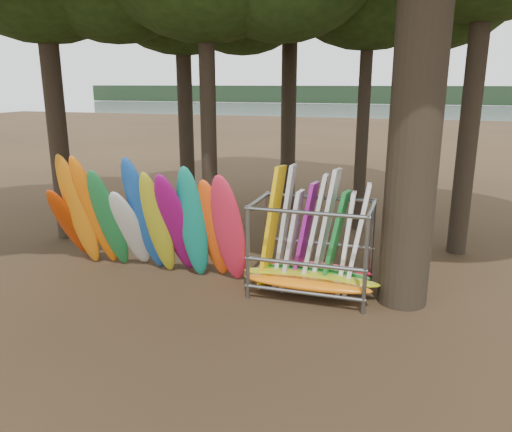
% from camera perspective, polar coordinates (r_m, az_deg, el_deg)
% --- Properties ---
extents(ground, '(120.00, 120.00, 0.00)m').
position_cam_1_polar(ground, '(11.83, -4.00, -8.22)').
color(ground, '#47331E').
rests_on(ground, ground).
extents(lake, '(160.00, 160.00, 0.00)m').
position_cam_1_polar(lake, '(70.35, 14.72, 10.71)').
color(lake, gray).
rests_on(lake, ground).
extents(far_shore, '(160.00, 4.00, 4.00)m').
position_cam_1_polar(far_shore, '(120.17, 16.32, 13.14)').
color(far_shore, black).
rests_on(far_shore, ground).
extents(kayak_row, '(5.27, 1.87, 3.18)m').
position_cam_1_polar(kayak_row, '(12.45, -12.55, -0.66)').
color(kayak_row, '#B73607').
rests_on(kayak_row, ground).
extents(storage_rack, '(3.14, 1.56, 2.90)m').
position_cam_1_polar(storage_rack, '(11.31, 6.39, -3.94)').
color(storage_rack, slate).
rests_on(storage_rack, ground).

